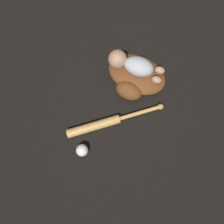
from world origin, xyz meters
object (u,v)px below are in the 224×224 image
object	(u,v)px
baseball_glove	(136,77)
baby_figure	(132,64)
baseball	(82,150)
baseball_bat	(103,123)

from	to	relation	value
baseball_glove	baby_figure	world-z (taller)	baby_figure
baby_figure	baseball	bearing A→B (deg)	78.26
baby_figure	baseball_bat	xyz separation A→B (m)	(0.05, 0.35, -0.12)
baby_figure	baseball	size ratio (longest dim) A/B	4.76
baseball_glove	baby_figure	xyz separation A→B (m)	(0.04, -0.02, 0.10)
baseball_glove	baseball_bat	distance (m)	0.34
baseball	baseball_glove	bearing A→B (deg)	-106.11
baby_figure	baseball_bat	world-z (taller)	baby_figure
baseball_glove	baseball	size ratio (longest dim) A/B	5.58
baseball_glove	baby_figure	bearing A→B (deg)	-28.26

